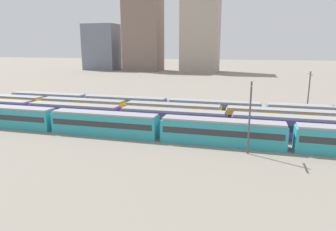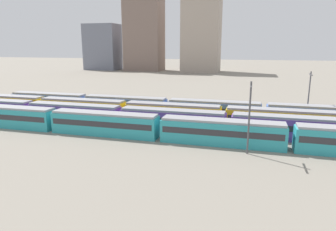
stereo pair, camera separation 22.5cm
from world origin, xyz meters
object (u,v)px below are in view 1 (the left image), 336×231
train_track_0 (291,137)px  train_track_1 (229,124)px  train_track_3 (264,113)px  catenary_pole_0 (250,114)px  train_track_2 (172,113)px  catenary_pole_1 (308,94)px

train_track_0 → train_track_1: bearing=149.6°
train_track_1 → train_track_3: size_ratio=1.00×
train_track_1 → catenary_pole_0: size_ratio=11.53×
train_track_1 → train_track_2: same height
catenary_pole_0 → train_track_3: bearing=82.3°
train_track_0 → train_track_1: (-8.87, 5.20, 0.00)m
train_track_3 → catenary_pole_0: catenary_pole_0 is taller
train_track_0 → catenary_pole_1: size_ratio=11.73×
train_track_0 → train_track_3: bearing=101.4°
catenary_pole_0 → catenary_pole_1: 24.31m
train_track_2 → train_track_1: bearing=-25.8°
catenary_pole_1 → train_track_0: bearing=-104.6°
train_track_0 → catenary_pole_0: bearing=-151.4°
train_track_0 → train_track_3: size_ratio=1.00×
train_track_0 → catenary_pole_0: catenary_pole_0 is taller
train_track_2 → catenary_pole_0: size_ratio=9.59×
train_track_0 → train_track_3: same height
catenary_pole_0 → train_track_1: bearing=111.1°
train_track_3 → catenary_pole_0: 19.19m
train_track_0 → catenary_pole_0: (-5.67, -3.09, 3.52)m
train_track_1 → train_track_3: (5.73, 10.40, 0.00)m
train_track_2 → catenary_pole_0: bearing=-44.0°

